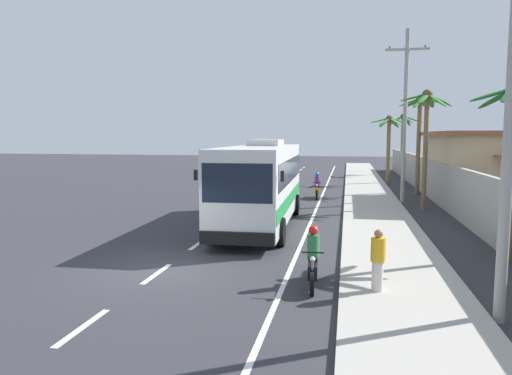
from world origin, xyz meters
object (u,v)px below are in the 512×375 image
at_px(motorcycle_trailing, 317,188).
at_px(utility_pole_mid, 405,113).
at_px(motorcycle_beside_bus, 313,262).
at_px(palm_third, 389,136).
at_px(palm_nearest, 419,124).
at_px(palm_farthest, 426,120).
at_px(coach_bus_foreground, 261,181).
at_px(utility_pole_nearest, 509,84).
at_px(pedestrian_near_kerb, 378,259).
at_px(palm_second, 403,132).

height_order(motorcycle_trailing, utility_pole_mid, utility_pole_mid).
distance_m(motorcycle_beside_bus, palm_third, 28.27).
xyz_separation_m(palm_nearest, palm_third, (-1.44, 6.37, -0.81)).
distance_m(motorcycle_beside_bus, palm_farthest, 15.67).
relative_size(palm_nearest, palm_farthest, 1.05).
height_order(motorcycle_beside_bus, utility_pole_mid, utility_pole_mid).
distance_m(motorcycle_beside_bus, motorcycle_trailing, 17.86).
relative_size(coach_bus_foreground, motorcycle_beside_bus, 5.49).
height_order(coach_bus_foreground, utility_pole_nearest, utility_pole_nearest).
bearing_deg(motorcycle_beside_bus, palm_third, 81.57).
bearing_deg(palm_third, motorcycle_trailing, -117.35).
xyz_separation_m(utility_pole_nearest, utility_pole_mid, (0.05, 18.36, 0.26)).
xyz_separation_m(motorcycle_trailing, pedestrian_near_kerb, (2.65, -18.31, 0.28)).
distance_m(motorcycle_trailing, palm_second, 21.03).
relative_size(utility_pole_mid, palm_farthest, 1.57).
xyz_separation_m(coach_bus_foreground, palm_second, (9.07, 29.17, 2.38)).
bearing_deg(coach_bus_foreground, palm_second, 72.72).
distance_m(utility_pole_nearest, palm_nearest, 23.11).
bearing_deg(motorcycle_beside_bus, coach_bus_foreground, 109.43).
height_order(coach_bus_foreground, palm_farthest, palm_farthest).
xyz_separation_m(utility_pole_nearest, palm_farthest, (0.87, 15.96, -0.20)).
height_order(motorcycle_beside_bus, pedestrian_near_kerb, pedestrian_near_kerb).
bearing_deg(palm_farthest, utility_pole_mid, 108.83).
relative_size(palm_third, palm_farthest, 0.88).
relative_size(utility_pole_nearest, palm_farthest, 1.46).
bearing_deg(palm_second, coach_bus_foreground, -107.28).
distance_m(pedestrian_near_kerb, utility_pole_mid, 17.88).
xyz_separation_m(utility_pole_mid, palm_second, (2.16, 20.51, -0.91)).
relative_size(pedestrian_near_kerb, utility_pole_mid, 0.15).
relative_size(coach_bus_foreground, pedestrian_near_kerb, 7.00).
bearing_deg(coach_bus_foreground, palm_farthest, 38.92).
xyz_separation_m(motorcycle_trailing, palm_nearest, (6.58, 3.57, 4.07)).
distance_m(palm_third, palm_farthest, 13.53).
xyz_separation_m(utility_pole_mid, palm_farthest, (0.82, -2.41, -0.46)).
distance_m(palm_nearest, palm_farthest, 7.14).
xyz_separation_m(motorcycle_trailing, palm_third, (5.14, 9.94, 3.26)).
bearing_deg(utility_pole_nearest, motorcycle_trailing, 104.53).
xyz_separation_m(pedestrian_near_kerb, palm_second, (4.61, 37.69, 3.41)).
height_order(motorcycle_beside_bus, palm_nearest, palm_nearest).
relative_size(palm_nearest, palm_second, 1.09).
relative_size(coach_bus_foreground, utility_pole_mid, 1.07).
relative_size(motorcycle_trailing, palm_farthest, 0.31).
distance_m(utility_pole_nearest, palm_second, 38.94).
xyz_separation_m(coach_bus_foreground, motorcycle_trailing, (1.81, 9.78, -1.31)).
relative_size(motorcycle_trailing, palm_third, 0.35).
bearing_deg(motorcycle_trailing, coach_bus_foreground, -100.51).
distance_m(utility_pole_mid, palm_nearest, 4.95).
xyz_separation_m(palm_nearest, palm_second, (0.68, 15.81, -0.38)).
xyz_separation_m(utility_pole_nearest, palm_nearest, (1.53, 23.06, -0.26)).
bearing_deg(motorcycle_trailing, utility_pole_nearest, -75.47).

